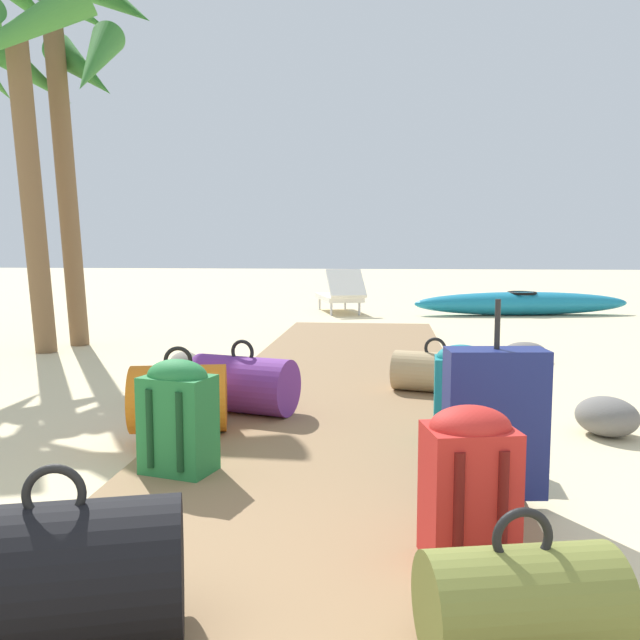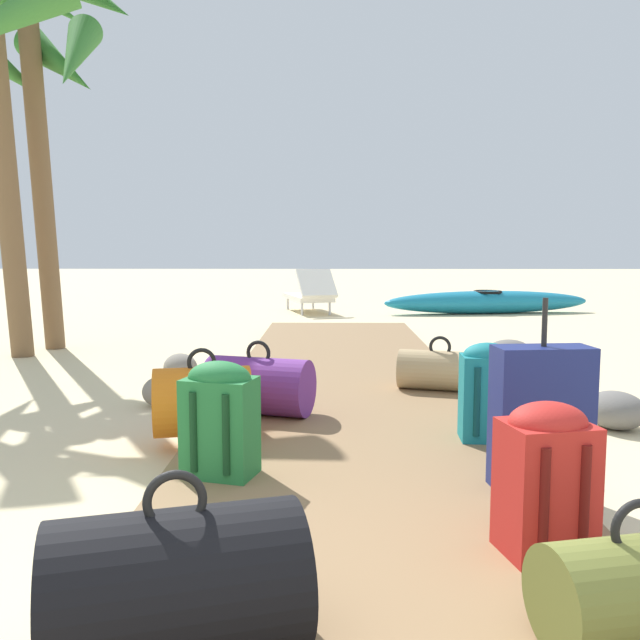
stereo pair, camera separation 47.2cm
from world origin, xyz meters
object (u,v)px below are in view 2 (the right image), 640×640
backpack_red (546,475)px  palm_tree_near_left (7,72)px  duffel_bag_purple (259,386)px  backpack_teal (487,389)px  suitcase_navy (541,417)px  duffel_bag_tan (440,370)px  backpack_green (220,416)px  duffel_bag_orange (202,401)px  lounge_chair (310,294)px  kayak (487,302)px  duffel_bag_olive (635,590)px  palm_tree_far_left (30,4)px  duffel_bag_black (177,585)px

backpack_red → palm_tree_near_left: palm_tree_near_left is taller
duffel_bag_purple → backpack_red: (1.20, -1.96, 0.10)m
backpack_teal → palm_tree_near_left: palm_tree_near_left is taller
suitcase_navy → palm_tree_near_left: bearing=136.9°
duffel_bag_tan → backpack_red: bearing=-91.6°
backpack_red → palm_tree_near_left: bearing=131.1°
suitcase_navy → duffel_bag_tan: size_ratio=1.28×
backpack_green → duffel_bag_purple: 1.17m
duffel_bag_orange → backpack_green: (0.21, -0.68, 0.09)m
backpack_teal → duffel_bag_tan: (-0.05, 1.30, -0.14)m
backpack_red → lounge_chair: (-1.08, 9.31, -0.04)m
duffel_bag_tan → suitcase_navy: bearing=-87.0°
palm_tree_near_left → kayak: size_ratio=0.98×
duffel_bag_olive → duffel_bag_purple: size_ratio=0.76×
palm_tree_near_left → kayak: (5.88, 4.78, -2.65)m
kayak → palm_tree_near_left: bearing=-140.9°
suitcase_navy → lounge_chair: bearing=98.3°
duffel_bag_purple → duffel_bag_olive: bearing=-62.9°
suitcase_navy → duffel_bag_purple: bearing=136.8°
palm_tree_far_left → backpack_red: bearing=-52.3°
duffel_bag_black → kayak: bearing=72.4°
palm_tree_far_left → kayak: palm_tree_far_left is taller
duffel_bag_orange → palm_tree_far_left: size_ratio=0.14×
duffel_bag_orange → lounge_chair: 7.86m
backpack_red → lounge_chair: size_ratio=0.33×
backpack_teal → backpack_red: size_ratio=1.01×
suitcase_navy → palm_tree_far_left: 6.82m
duffel_bag_purple → palm_tree_far_left: size_ratio=0.17×
backpack_red → duffel_bag_olive: bearing=-82.5°
palm_tree_near_left → lounge_chair: 6.14m
palm_tree_far_left → lounge_chair: palm_tree_far_left is taller
duffel_bag_olive → backpack_green: 1.89m
duffel_bag_orange → kayak: size_ratio=0.17×
duffel_bag_purple → backpack_red: size_ratio=1.37×
suitcase_navy → duffel_bag_tan: 2.05m
backpack_red → palm_tree_far_left: 7.17m
duffel_bag_orange → duffel_bag_tan: (1.55, 1.22, -0.05)m
backpack_teal → duffel_bag_tan: backpack_teal is taller
backpack_red → lounge_chair: lounge_chair is taller
lounge_chair → suitcase_navy: bearing=-81.7°
backpack_teal → lounge_chair: size_ratio=0.33×
lounge_chair → palm_tree_far_left: bearing=-123.3°
duffel_bag_orange → lounge_chair: bearing=87.1°
backpack_green → lounge_chair: (0.19, 8.52, -0.04)m
duffel_bag_black → duffel_bag_tan: (1.23, 3.31, -0.05)m
suitcase_navy → backpack_red: size_ratio=1.57×
backpack_green → kayak: size_ratio=0.15×
palm_tree_near_left → lounge_chair: (2.83, 4.83, -2.52)m
suitcase_navy → palm_tree_far_left: bearing=132.9°
backpack_green → palm_tree_far_left: palm_tree_far_left is taller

